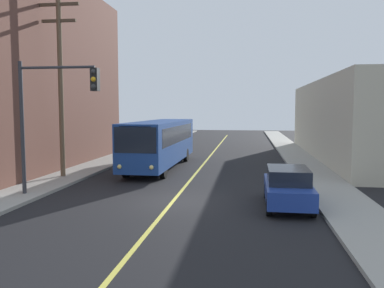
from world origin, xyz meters
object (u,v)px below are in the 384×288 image
(city_bus, at_px, (161,141))
(parked_car_blue, at_px, (288,187))
(traffic_signal_left_corner, at_px, (53,103))
(utility_pole_near, at_px, (60,77))

(city_bus, relative_size, parked_car_blue, 2.76)
(parked_car_blue, height_order, traffic_signal_left_corner, traffic_signal_left_corner)
(city_bus, distance_m, traffic_signal_left_corner, 10.51)
(parked_car_blue, height_order, utility_pole_near, utility_pole_near)
(parked_car_blue, bearing_deg, city_bus, 126.61)
(parked_car_blue, relative_size, utility_pole_near, 0.43)
(city_bus, height_order, parked_car_blue, city_bus)
(parked_car_blue, xyz_separation_m, traffic_signal_left_corner, (-10.26, 0.31, 3.46))
(city_bus, bearing_deg, traffic_signal_left_corner, -105.38)
(parked_car_blue, distance_m, utility_pole_near, 14.16)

